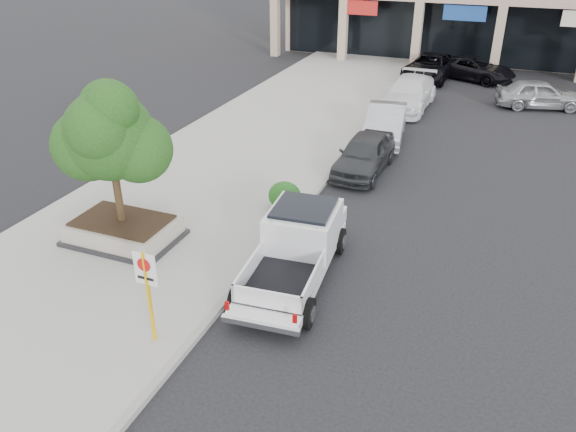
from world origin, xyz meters
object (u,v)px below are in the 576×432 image
(curb_car_c, at_px, (409,93))
(pickup_truck, at_px, (293,252))
(planter_tree, at_px, (116,135))
(curb_car_a, at_px, (364,154))
(curb_car_d, at_px, (430,67))
(planter, at_px, (124,230))
(lot_car_d, at_px, (475,69))
(curb_car_b, at_px, (385,123))
(lot_car_a, at_px, (540,94))
(no_parking_sign, at_px, (147,285))

(curb_car_c, bearing_deg, pickup_truck, -87.76)
(planter_tree, relative_size, curb_car_a, 0.94)
(pickup_truck, height_order, curb_car_a, pickup_truck)
(pickup_truck, xyz_separation_m, curb_car_d, (-0.19, 23.38, -0.11))
(pickup_truck, height_order, curb_car_d, pickup_truck)
(planter, xyz_separation_m, curb_car_d, (5.19, 23.51, 0.28))
(pickup_truck, distance_m, curb_car_c, 16.88)
(planter, distance_m, curb_car_c, 17.77)
(planter, distance_m, lot_car_d, 25.61)
(curb_car_b, xyz_separation_m, lot_car_a, (6.28, 7.68, -0.02))
(planter, bearing_deg, planter_tree, 48.97)
(curb_car_c, relative_size, lot_car_d, 1.10)
(no_parking_sign, distance_m, lot_car_d, 28.28)
(curb_car_d, bearing_deg, lot_car_d, 25.87)
(curb_car_c, bearing_deg, curb_car_b, -88.76)
(planter_tree, height_order, curb_car_b, planter_tree)
(pickup_truck, xyz_separation_m, curb_car_b, (-0.26, 11.75, -0.11))
(curb_car_d, relative_size, lot_car_d, 1.11)
(curb_car_a, bearing_deg, curb_car_b, 92.75)
(planter_tree, bearing_deg, curb_car_c, 73.46)
(pickup_truck, distance_m, curb_car_d, 23.39)
(pickup_truck, bearing_deg, lot_car_d, 79.65)
(planter_tree, bearing_deg, no_parking_sign, -48.28)
(lot_car_a, bearing_deg, no_parking_sign, 146.65)
(planter, relative_size, curb_car_b, 0.70)
(planter, bearing_deg, pickup_truck, 1.38)
(pickup_truck, bearing_deg, planter, 176.56)
(planter, height_order, curb_car_a, curb_car_a)
(lot_car_a, bearing_deg, lot_car_d, 22.90)
(curb_car_a, relative_size, curb_car_c, 0.79)
(curb_car_d, xyz_separation_m, lot_car_d, (2.54, 0.90, -0.08))
(no_parking_sign, relative_size, curb_car_b, 0.50)
(no_parking_sign, relative_size, curb_car_a, 0.54)
(no_parking_sign, height_order, curb_car_d, no_parking_sign)
(no_parking_sign, distance_m, pickup_truck, 4.22)
(curb_car_c, distance_m, curb_car_d, 6.51)
(curb_car_b, relative_size, lot_car_d, 0.94)
(curb_car_b, bearing_deg, planter_tree, -120.86)
(curb_car_b, bearing_deg, planter, -121.14)
(curb_car_a, height_order, curb_car_d, curb_car_d)
(curb_car_b, xyz_separation_m, curb_car_c, (0.02, 5.12, 0.02))
(lot_car_d, bearing_deg, curb_car_a, -165.87)
(planter, bearing_deg, curb_car_b, 66.69)
(curb_car_a, bearing_deg, lot_car_d, 82.71)
(planter, height_order, curb_car_b, curb_car_b)
(planter_tree, distance_m, no_parking_sign, 5.24)
(planter, bearing_deg, curb_car_c, 73.19)
(no_parking_sign, xyz_separation_m, pickup_truck, (1.96, 3.65, -0.77))
(planter_tree, distance_m, curb_car_d, 24.05)
(planter, height_order, lot_car_a, lot_car_a)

